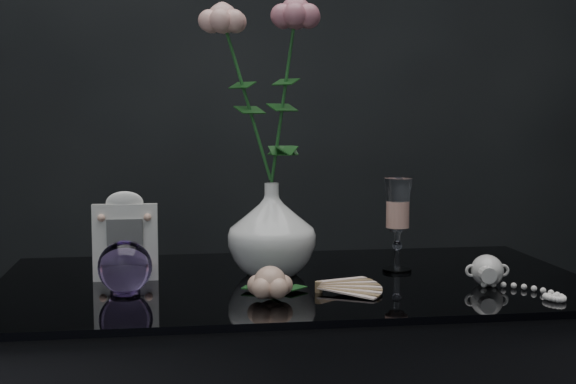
{
  "coord_description": "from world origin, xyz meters",
  "views": [
    {
      "loc": [
        -0.22,
        -1.35,
        1.06
      ],
      "look_at": [
        -0.02,
        0.03,
        0.92
      ],
      "focal_mm": 50.0,
      "sensor_mm": 36.0,
      "label": 1
    }
  ],
  "objects": [
    {
      "name": "paperweight",
      "position": [
        -0.29,
        -0.02,
        0.81
      ],
      "size": [
        0.1,
        0.1,
        0.09
      ],
      "primitive_type": null,
      "rotation": [
        0.0,
        0.0,
        -0.19
      ],
      "color": "#A07ECD",
      "rests_on": "table"
    },
    {
      "name": "roses",
      "position": [
        -0.05,
        0.1,
        1.12
      ],
      "size": [
        0.2,
        0.1,
        0.38
      ],
      "color": "#FFAFA2",
      "rests_on": "vase"
    },
    {
      "name": "vase",
      "position": [
        -0.04,
        0.1,
        0.85
      ],
      "size": [
        0.19,
        0.19,
        0.17
      ],
      "primitive_type": "imported",
      "rotation": [
        0.0,
        0.0,
        -0.2
      ],
      "color": "white",
      "rests_on": "table"
    },
    {
      "name": "picture_frame",
      "position": [
        -0.3,
        0.09,
        0.84
      ],
      "size": [
        0.12,
        0.09,
        0.16
      ],
      "primitive_type": null,
      "rotation": [
        0.0,
        0.0,
        -0.03
      ],
      "color": "white",
      "rests_on": "table"
    },
    {
      "name": "paper_fan",
      "position": [
        0.02,
        -0.06,
        0.77
      ],
      "size": [
        0.25,
        0.22,
        0.02
      ],
      "primitive_type": null,
      "rotation": [
        0.0,
        0.0,
        -0.3
      ],
      "color": "#FBEDC9",
      "rests_on": "table"
    },
    {
      "name": "wine_glass",
      "position": [
        0.2,
        0.09,
        0.85
      ],
      "size": [
        0.07,
        0.07,
        0.18
      ],
      "primitive_type": null,
      "rotation": [
        0.0,
        0.0,
        -0.3
      ],
      "color": "white",
      "rests_on": "table"
    },
    {
      "name": "pearl_jar",
      "position": [
        0.32,
        -0.05,
        0.79
      ],
      "size": [
        0.21,
        0.22,
        0.06
      ],
      "primitive_type": null,
      "rotation": [
        0.0,
        0.0,
        -0.11
      ],
      "color": "silver",
      "rests_on": "table"
    },
    {
      "name": "loose_rose",
      "position": [
        -0.06,
        -0.1,
        0.79
      ],
      "size": [
        0.15,
        0.18,
        0.05
      ],
      "primitive_type": null,
      "rotation": [
        0.0,
        0.0,
        0.19
      ],
      "color": "#DEAB8F",
      "rests_on": "table"
    }
  ]
}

